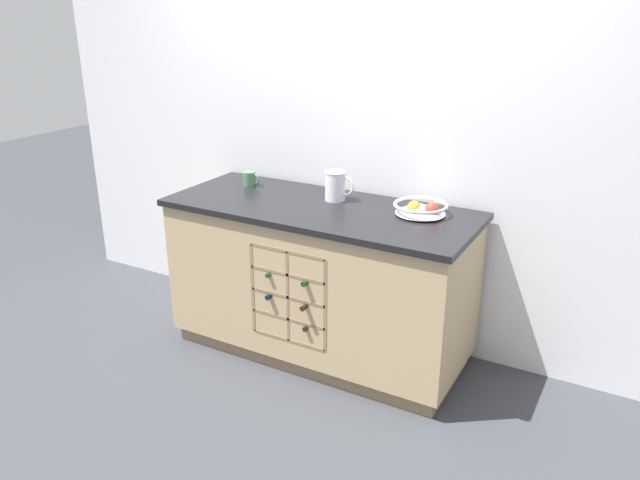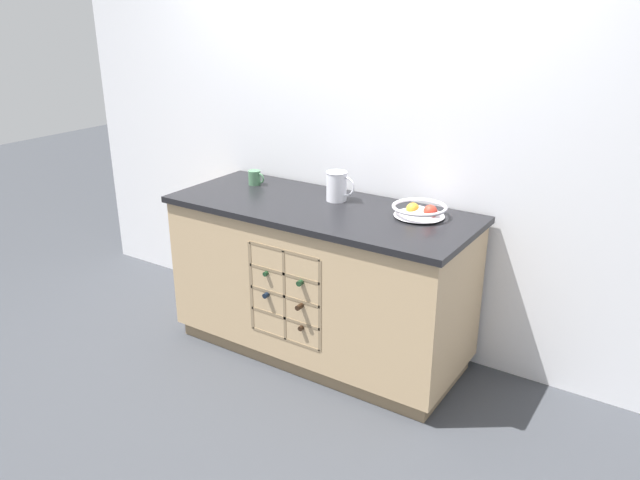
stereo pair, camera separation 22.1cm
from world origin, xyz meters
name	(u,v)px [view 1 (the left image)]	position (x,y,z in m)	size (l,w,h in m)	color
ground_plane	(320,350)	(0.00, 0.00, 0.00)	(14.00, 14.00, 0.00)	#383A3F
back_wall	(354,128)	(0.00, 0.40, 1.27)	(4.40, 0.06, 2.55)	white
kitchen_island	(320,280)	(0.00, 0.00, 0.46)	(1.74, 0.73, 0.91)	#8B7354
fruit_bowl	(421,208)	(0.54, 0.13, 0.95)	(0.29, 0.29, 0.08)	silver
white_pitcher	(336,185)	(0.02, 0.14, 1.00)	(0.18, 0.12, 0.17)	white
ceramic_mug	(250,179)	(-0.57, 0.14, 0.96)	(0.11, 0.08, 0.09)	#4C7A56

